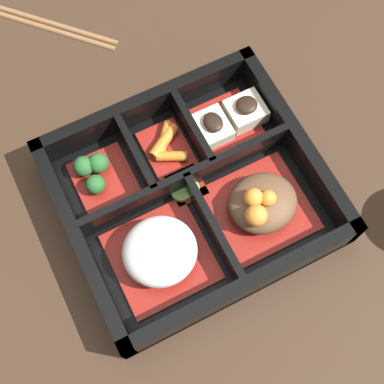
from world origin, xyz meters
TOP-DOWN VIEW (x-y plane):
  - ground_plane at (0.00, 0.00)m, footprint 3.00×3.00m
  - bento_base at (0.00, 0.00)m, footprint 0.27×0.25m
  - bento_rim at (0.00, -0.00)m, footprint 0.27×0.25m
  - bowl_stew at (-0.06, 0.05)m, footprint 0.10×0.10m
  - bowl_rice at (0.06, 0.05)m, footprint 0.10×0.10m
  - bowl_tofu at (-0.08, -0.06)m, footprint 0.08×0.07m
  - bowl_carrots at (0.00, -0.06)m, footprint 0.05×0.07m
  - bowl_greens at (0.08, -0.07)m, footprint 0.06×0.07m
  - bowl_pickles at (0.00, -0.01)m, footprint 0.04×0.04m
  - chopsticks at (0.07, -0.31)m, footprint 0.16×0.17m

SIDE VIEW (x-z plane):
  - ground_plane at x=0.00m, z-range 0.00..0.00m
  - chopsticks at x=0.07m, z-range 0.00..0.01m
  - bento_base at x=0.00m, z-range 0.00..0.01m
  - bowl_pickles at x=0.00m, z-range 0.01..0.02m
  - bowl_carrots at x=0.00m, z-range 0.01..0.03m
  - bowl_greens at x=0.08m, z-range 0.01..0.04m
  - bowl_tofu at x=-0.08m, z-range 0.01..0.04m
  - bento_rim at x=0.00m, z-range 0.00..0.05m
  - bowl_stew at x=-0.06m, z-range 0.00..0.05m
  - bowl_rice at x=0.06m, z-range 0.01..0.06m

